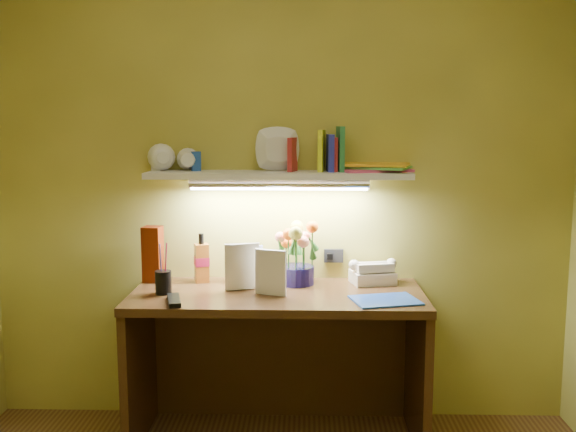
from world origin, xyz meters
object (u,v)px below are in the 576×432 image
Objects in this scene: flower_bouquet at (296,253)px; desk_clock at (383,273)px; telephone at (373,271)px; desk at (278,367)px; whisky_bottle at (202,258)px.

flower_bouquet reaches higher than desk_clock.
telephone is at bearing -123.88° from desk_clock.
flower_bouquet is 0.40m from telephone.
telephone reaches higher than desk.
desk is 0.57m from flower_bouquet.
whisky_bottle is at bearing 176.76° from flower_bouquet.
desk is at bearing -171.30° from telephone.
telephone is 2.61× the size of desk_clock.
desk_clock is at bearing 2.84° from whisky_bottle.
desk is 0.67m from whisky_bottle.
whisky_bottle is at bearing 166.83° from telephone.
flower_bouquet is at bearing 62.10° from desk.
whisky_bottle is (-0.39, 0.19, 0.50)m from desk.
telephone is 0.87m from whisky_bottle.
whisky_bottle reaches higher than desk.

